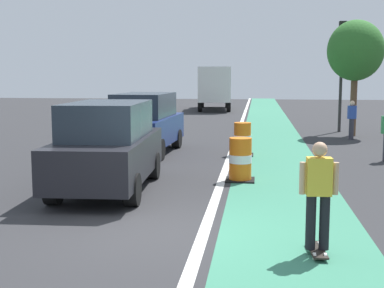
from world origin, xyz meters
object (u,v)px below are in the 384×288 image
(traffic_barrel_mid, at_px, (242,139))
(parked_suv_nearest, at_px, (108,146))
(parked_suv_second, at_px, (145,123))
(skateboarder_on_lane, at_px, (318,194))
(pedestrian_crossing, at_px, (352,119))
(delivery_truck_down_block, at_px, (215,86))
(traffic_light_corner, at_px, (342,56))
(traffic_barrel_front, at_px, (240,160))
(street_tree_sidewalk, at_px, (355,51))

(traffic_barrel_mid, bearing_deg, parked_suv_nearest, -116.71)
(parked_suv_second, bearing_deg, parked_suv_nearest, -86.03)
(skateboarder_on_lane, distance_m, pedestrian_crossing, 14.87)
(parked_suv_second, height_order, delivery_truck_down_block, delivery_truck_down_block)
(parked_suv_nearest, relative_size, traffic_light_corner, 0.92)
(delivery_truck_down_block, bearing_deg, traffic_barrel_front, -83.98)
(traffic_barrel_front, height_order, delivery_truck_down_block, delivery_truck_down_block)
(traffic_barrel_mid, xyz_separation_m, street_tree_sidewalk, (4.63, 6.26, 3.14))
(delivery_truck_down_block, height_order, street_tree_sidewalk, street_tree_sidewalk)
(skateboarder_on_lane, relative_size, street_tree_sidewalk, 0.34)
(parked_suv_second, distance_m, traffic_barrel_front, 5.56)
(skateboarder_on_lane, xyz_separation_m, street_tree_sidewalk, (3.24, 15.95, 2.76))
(traffic_barrel_front, height_order, traffic_barrel_mid, same)
(parked_suv_second, bearing_deg, skateboarder_on_lane, -64.30)
(traffic_barrel_mid, distance_m, traffic_light_corner, 9.50)
(delivery_truck_down_block, distance_m, traffic_light_corner, 16.66)
(traffic_barrel_front, bearing_deg, delivery_truck_down_block, 96.02)
(delivery_truck_down_block, bearing_deg, pedestrian_crossing, -68.38)
(delivery_truck_down_block, distance_m, pedestrian_crossing, 19.40)
(delivery_truck_down_block, bearing_deg, street_tree_sidewalk, -65.95)
(parked_suv_nearest, xyz_separation_m, traffic_light_corner, (7.23, 13.70, 2.47))
(delivery_truck_down_block, distance_m, street_tree_sidewalk, 18.31)
(parked_suv_second, height_order, street_tree_sidewalk, street_tree_sidewalk)
(delivery_truck_down_block, bearing_deg, parked_suv_nearest, -90.22)
(skateboarder_on_lane, bearing_deg, traffic_light_corner, 80.56)
(traffic_light_corner, bearing_deg, parked_suv_second, -134.29)
(street_tree_sidewalk, bearing_deg, traffic_barrel_mid, -126.49)
(traffic_barrel_mid, relative_size, street_tree_sidewalk, 0.22)
(traffic_barrel_front, xyz_separation_m, pedestrian_crossing, (4.27, 9.17, 0.33))
(pedestrian_crossing, bearing_deg, traffic_light_corner, 90.50)
(pedestrian_crossing, bearing_deg, parked_suv_nearest, -124.23)
(skateboarder_on_lane, relative_size, delivery_truck_down_block, 0.22)
(skateboarder_on_lane, height_order, parked_suv_second, parked_suv_second)
(traffic_barrel_mid, height_order, traffic_light_corner, traffic_light_corner)
(traffic_barrel_mid, distance_m, pedestrian_crossing, 6.55)
(skateboarder_on_lane, bearing_deg, delivery_truck_down_block, 97.32)
(traffic_barrel_front, xyz_separation_m, traffic_barrel_mid, (-0.07, 4.29, 0.00))
(street_tree_sidewalk, bearing_deg, parked_suv_second, -142.20)
(delivery_truck_down_block, bearing_deg, traffic_barrel_mid, -83.04)
(traffic_barrel_front, distance_m, delivery_truck_down_block, 27.37)
(parked_suv_second, bearing_deg, traffic_light_corner, 45.71)
(parked_suv_nearest, xyz_separation_m, traffic_barrel_mid, (2.91, 5.78, -0.50))
(parked_suv_nearest, distance_m, street_tree_sidewalk, 14.44)
(pedestrian_crossing, bearing_deg, traffic_barrel_front, -114.98)
(parked_suv_second, relative_size, traffic_light_corner, 0.92)
(traffic_barrel_front, height_order, pedestrian_crossing, pedestrian_crossing)
(traffic_light_corner, distance_m, pedestrian_crossing, 4.02)
(parked_suv_nearest, xyz_separation_m, delivery_truck_down_block, (0.11, 28.68, 0.81))
(traffic_light_corner, relative_size, street_tree_sidewalk, 1.02)
(traffic_barrel_mid, relative_size, traffic_light_corner, 0.21)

